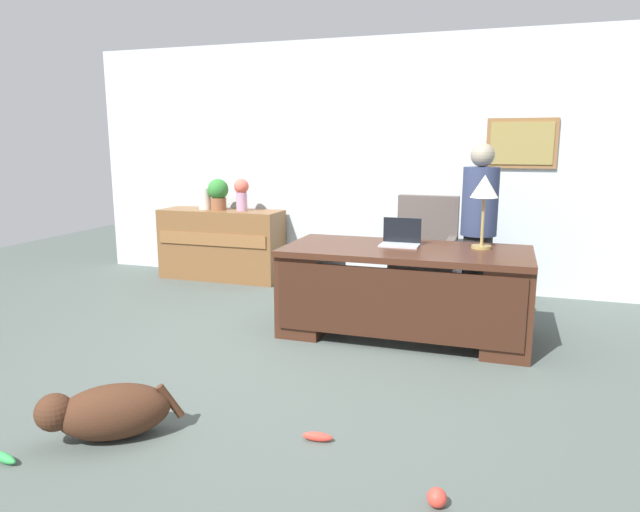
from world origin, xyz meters
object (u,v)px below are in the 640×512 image
Objects in this scene: vase_empty at (205,199)px; potted_plant at (218,193)px; dog_toy_ball at (437,498)px; dog_toy_bone at (318,437)px; dog_lying at (107,412)px; dog_toy_plush at (3,457)px; laptop at (401,239)px; vase_with_flowers at (242,193)px; armchair at (424,256)px; desk at (404,288)px; person_standing at (479,229)px; desk_lamp at (484,191)px; credenza at (222,244)px.

potted_plant is (0.18, 0.00, 0.07)m from vase_empty.
dog_toy_bone is (-0.68, 0.37, -0.02)m from dog_toy_ball.
dog_toy_ball is at bearing -48.95° from vase_empty.
dog_toy_plush is (-0.35, -0.37, -0.13)m from dog_lying.
dog_lying is at bearing -71.33° from potted_plant.
laptop is 2.42m from vase_with_flowers.
potted_plant reaches higher than armchair.
vase_empty is at bearing 131.05° from dog_toy_ball.
desk reaches higher than dog_lying.
vase_empty is (-3.14, 0.61, 0.13)m from person_standing.
desk_lamp is at bearing 19.58° from desk.
desk_lamp is at bearing 52.88° from dog_lying.
dog_toy_bone is (-0.67, -2.64, -0.79)m from person_standing.
credenza is at bearing 158.51° from desk_lamp.
credenza reaches higher than dog_toy_ball.
desk reaches higher than dog_toy_plush.
person_standing is 0.87m from laptop.
dog_lying is 1.15m from dog_toy_bone.
dog_toy_plush is at bearing -133.81° from dog_lying.
credenza is 16.41× the size of dog_toy_ball.
desk_lamp is 1.65× the size of potted_plant.
vase_with_flowers reaches higher than potted_plant.
credenza is (-2.41, 1.39, 0.00)m from desk.
dog_toy_ball is at bearing -1.54° from dog_lying.
laptop is at bearing -133.49° from person_standing.
dog_lying is 1.82× the size of vase_with_flowers.
person_standing is 3.51m from dog_lying.
potted_plant reaches higher than credenza.
desk_lamp is at bearing -55.93° from armchair.
dog_lying is (-1.23, -2.18, -0.25)m from desk.
armchair is 2.24m from vase_with_flowers.
desk is 3.00m from vase_empty.
laptop is 0.89× the size of potted_plant.
potted_plant is at bearing 125.29° from dog_toy_bone.
potted_plant is at bearing 129.44° from dog_toy_ball.
potted_plant reaches higher than vase_empty.
desk is 1.01m from desk_lamp.
dog_toy_ball is (0.01, -3.01, -0.77)m from person_standing.
potted_plant reaches higher than dog_lying.
armchair is (2.43, -0.34, 0.07)m from credenza.
potted_plant is at bearing 102.27° from dog_toy_plush.
desk_lamp is 2.35× the size of vase_empty.
dog_toy_ball is (1.77, -0.05, -0.11)m from dog_lying.
armchair is at bearing -8.98° from vase_with_flowers.
armchair reaches higher than dog_toy_plush.
vase_with_flowers reaches higher than dog_lying.
person_standing is 3.03m from potted_plant.
person_standing is 4.94× the size of laptop.
credenza is 3.94× the size of vase_with_flowers.
laptop is (-0.60, -0.63, -0.02)m from person_standing.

